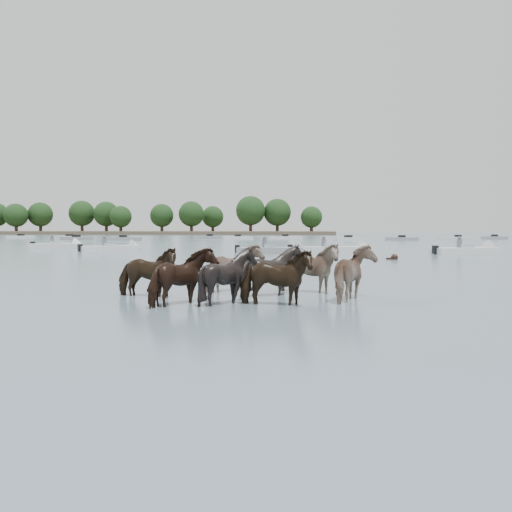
# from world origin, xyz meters

# --- Properties ---
(ground) EXTENTS (400.00, 400.00, 0.00)m
(ground) POSITION_xyz_m (0.00, 0.00, 0.00)
(ground) COLOR slate
(ground) RESTS_ON ground
(shoreline) EXTENTS (160.00, 30.00, 1.00)m
(shoreline) POSITION_xyz_m (-70.00, 150.00, 0.50)
(shoreline) COLOR #4C4233
(shoreline) RESTS_ON ground
(pony_herd) EXTENTS (7.49, 4.69, 1.65)m
(pony_herd) POSITION_xyz_m (2.69, -0.51, 0.63)
(pony_herd) COLOR black
(pony_herd) RESTS_ON ground
(swimming_pony) EXTENTS (0.72, 0.44, 0.44)m
(swimming_pony) POSITION_xyz_m (9.05, 18.30, 0.10)
(swimming_pony) COLOR black
(swimming_pony) RESTS_ON ground
(motorboat_a) EXTENTS (5.01, 4.32, 1.92)m
(motorboat_a) POSITION_xyz_m (-11.93, 27.38, 0.23)
(motorboat_a) COLOR silver
(motorboat_a) RESTS_ON ground
(motorboat_b) EXTENTS (5.57, 1.85, 1.92)m
(motorboat_b) POSITION_xyz_m (1.65, 24.83, 0.23)
(motorboat_b) COLOR gray
(motorboat_b) RESTS_ON ground
(motorboat_c) EXTENTS (6.84, 3.19, 1.92)m
(motorboat_c) POSITION_xyz_m (6.13, 27.27, 0.22)
(motorboat_c) COLOR silver
(motorboat_c) RESTS_ON ground
(motorboat_d) EXTENTS (5.77, 3.68, 1.92)m
(motorboat_d) POSITION_xyz_m (16.06, 26.37, 0.23)
(motorboat_d) COLOR silver
(motorboat_d) RESTS_ON ground
(motorboat_f) EXTENTS (5.24, 1.87, 1.92)m
(motorboat_f) POSITION_xyz_m (-19.41, 32.92, 0.23)
(motorboat_f) COLOR silver
(motorboat_f) RESTS_ON ground
(distant_flotilla) EXTENTS (108.77, 20.74, 0.93)m
(distant_flotilla) POSITION_xyz_m (0.08, 74.30, 0.26)
(distant_flotilla) COLOR silver
(distant_flotilla) RESTS_ON ground
(treeline) EXTENTS (150.39, 21.67, 12.00)m
(treeline) POSITION_xyz_m (-73.32, 150.54, 6.62)
(treeline) COLOR #382619
(treeline) RESTS_ON ground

